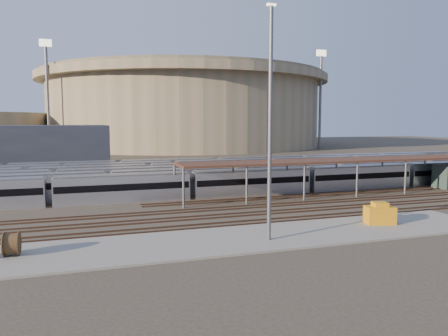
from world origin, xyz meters
The scene contains 13 objects.
ground centered at (0.00, 0.00, 0.00)m, with size 420.00×420.00×0.00m, color #383026.
apron centered at (-5.00, -15.00, 0.10)m, with size 50.00×9.00×0.20m, color gray.
subway_trains centered at (0.26, 18.50, 1.80)m, with size 126.76×23.90×3.60m.
inspection_shed centered at (22.00, 4.00, 4.98)m, with size 60.30×6.00×5.30m.
empty_tracks centered at (0.00, -5.00, 0.09)m, with size 170.00×9.62×0.18m.
stadium centered at (25.00, 140.00, 16.47)m, with size 124.00×124.00×32.50m.
service_building centered at (-35.00, 55.00, 5.00)m, with size 42.00×20.00×10.00m, color #1E232D.
floodlight_0 centered at (-30.00, 110.00, 20.65)m, with size 4.00×1.00×38.40m.
floodlight_2 centered at (70.00, 100.00, 20.65)m, with size 4.00×1.00×38.40m.
floodlight_3 centered at (-10.00, 160.00, 20.65)m, with size 4.00×1.00×38.40m.
cable_reel_west centered at (-25.75, -14.23, 1.18)m, with size 1.96×1.96×1.09m, color #503420.
yard_light_pole centered at (-4.18, -16.40, 10.71)m, with size 0.80×0.36×20.85m.
yellow_equipment centered at (9.49, -14.33, 1.12)m, with size 2.94×1.84×1.84m, color orange.
Camera 1 is at (-20.32, -52.00, 10.98)m, focal length 35.00 mm.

